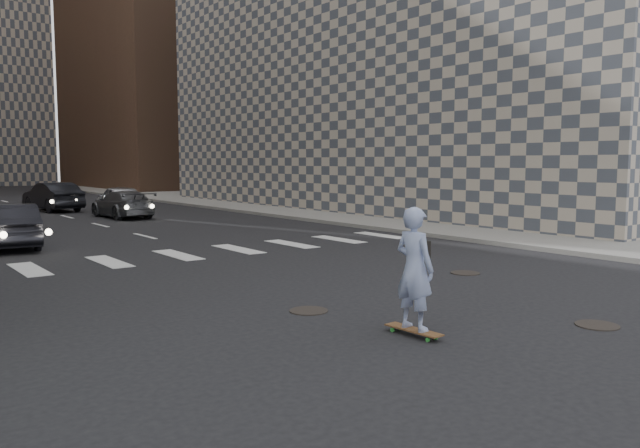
# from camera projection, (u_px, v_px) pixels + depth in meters

# --- Properties ---
(ground) EXTENTS (160.00, 160.00, 0.00)m
(ground) POSITION_uv_depth(u_px,v_px,m) (434.00, 308.00, 11.54)
(ground) COLOR black
(ground) RESTS_ON ground
(sidewalk_right) EXTENTS (13.00, 80.00, 0.15)m
(sidewalk_right) POSITION_uv_depth(u_px,v_px,m) (347.00, 207.00, 36.11)
(sidewalk_right) COLOR gray
(sidewalk_right) RESTS_ON ground
(building_right) EXTENTS (15.00, 33.00, 22.00)m
(building_right) POSITION_uv_depth(u_px,v_px,m) (417.00, 19.00, 36.23)
(building_right) COLOR #ADA08E
(building_right) RESTS_ON ground
(tower_right) EXTENTS (18.00, 24.00, 36.00)m
(tower_right) POSITION_uv_depth(u_px,v_px,m) (175.00, 15.00, 65.35)
(tower_right) COLOR brown
(tower_right) RESTS_ON ground
(manhole_a) EXTENTS (0.70, 0.70, 0.02)m
(manhole_a) POSITION_uv_depth(u_px,v_px,m) (597.00, 325.00, 10.28)
(manhole_a) COLOR black
(manhole_a) RESTS_ON ground
(manhole_b) EXTENTS (0.70, 0.70, 0.02)m
(manhole_b) POSITION_uv_depth(u_px,v_px,m) (309.00, 311.00, 11.29)
(manhole_b) COLOR black
(manhole_b) RESTS_ON ground
(manhole_c) EXTENTS (0.70, 0.70, 0.02)m
(manhole_c) POSITION_uv_depth(u_px,v_px,m) (465.00, 273.00, 15.11)
(manhole_c) COLOR black
(manhole_c) RESTS_ON ground
(skateboarder) EXTENTS (0.51, 1.03, 2.02)m
(skateboarder) POSITION_uv_depth(u_px,v_px,m) (415.00, 269.00, 9.59)
(skateboarder) COLOR brown
(skateboarder) RESTS_ON ground
(traffic_car_a) EXTENTS (1.94, 4.33, 1.38)m
(traffic_car_a) POSITION_uv_depth(u_px,v_px,m) (10.00, 226.00, 19.59)
(traffic_car_a) COLOR black
(traffic_car_a) RESTS_ON ground
(traffic_car_b) EXTENTS (1.96, 4.54, 1.30)m
(traffic_car_b) POSITION_uv_depth(u_px,v_px,m) (122.00, 204.00, 30.14)
(traffic_car_b) COLOR #515358
(traffic_car_b) RESTS_ON ground
(traffic_car_d) EXTENTS (2.17, 4.55, 1.50)m
(traffic_car_d) POSITION_uv_depth(u_px,v_px,m) (119.00, 200.00, 32.04)
(traffic_car_d) COLOR #AEB0B6
(traffic_car_d) RESTS_ON ground
(traffic_car_e) EXTENTS (2.26, 4.91, 1.56)m
(traffic_car_e) POSITION_uv_depth(u_px,v_px,m) (53.00, 197.00, 34.14)
(traffic_car_e) COLOR black
(traffic_car_e) RESTS_ON ground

